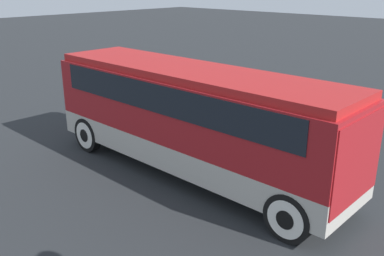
# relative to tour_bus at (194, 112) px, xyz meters

# --- Properties ---
(ground_plane) EXTENTS (120.00, 120.00, 0.00)m
(ground_plane) POSITION_rel_tour_bus_xyz_m (-0.10, -0.00, -1.95)
(ground_plane) COLOR #26282B
(tour_bus) EXTENTS (9.92, 2.57, 3.23)m
(tour_bus) POSITION_rel_tour_bus_xyz_m (0.00, 0.00, 0.00)
(tour_bus) COLOR #B7B2A8
(tour_bus) RESTS_ON ground_plane
(parked_car_near) EXTENTS (4.70, 1.84, 1.33)m
(parked_car_near) POSITION_rel_tour_bus_xyz_m (-5.53, 7.44, -1.28)
(parked_car_near) COLOR maroon
(parked_car_near) RESTS_ON ground_plane
(parked_car_mid) EXTENTS (4.11, 1.84, 1.33)m
(parked_car_mid) POSITION_rel_tour_bus_xyz_m (-4.88, 4.74, -1.28)
(parked_car_mid) COLOR #2D5638
(parked_car_mid) RESTS_ON ground_plane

